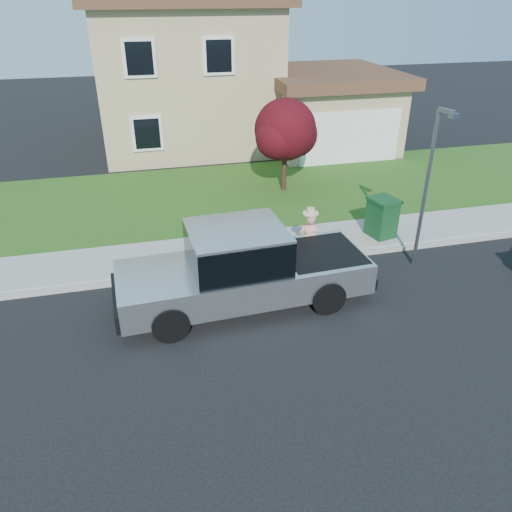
{
  "coord_description": "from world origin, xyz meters",
  "views": [
    {
      "loc": [
        -2.77,
        -9.19,
        7.14
      ],
      "look_at": [
        -0.15,
        1.42,
        1.2
      ],
      "focal_mm": 35.0,
      "sensor_mm": 36.0,
      "label": 1
    }
  ],
  "objects": [
    {
      "name": "woman",
      "position": [
        1.69,
        2.63,
        0.86
      ],
      "size": [
        0.64,
        0.46,
        1.81
      ],
      "rotation": [
        0.0,
        0.0,
        3.02
      ],
      "color": "#DF8C7A",
      "rests_on": "ground"
    },
    {
      "name": "trash_bin",
      "position": [
        4.47,
        3.71,
        0.78
      ],
      "size": [
        0.94,
        1.02,
        1.24
      ],
      "rotation": [
        0.0,
        0.0,
        0.23
      ],
      "color": "#103B1A",
      "rests_on": "sidewalk"
    },
    {
      "name": "ornamental_tree",
      "position": [
        2.75,
        8.5,
        2.33
      ],
      "size": [
        2.54,
        2.29,
        3.49
      ],
      "color": "black",
      "rests_on": "lawn"
    },
    {
      "name": "house",
      "position": [
        1.31,
        16.38,
        3.17
      ],
      "size": [
        14.0,
        11.3,
        6.85
      ],
      "color": "tan",
      "rests_on": "ground"
    },
    {
      "name": "lawn",
      "position": [
        1.0,
        8.5,
        0.05
      ],
      "size": [
        40.0,
        7.0,
        0.1
      ],
      "primitive_type": "cube",
      "color": "#1C4212",
      "rests_on": "ground"
    },
    {
      "name": "ground",
      "position": [
        0.0,
        0.0,
        0.0
      ],
      "size": [
        80.0,
        80.0,
        0.0
      ],
      "primitive_type": "plane",
      "color": "black",
      "rests_on": "ground"
    },
    {
      "name": "curb",
      "position": [
        1.0,
        2.9,
        0.06
      ],
      "size": [
        40.0,
        0.2,
        0.12
      ],
      "primitive_type": "cube",
      "color": "gray",
      "rests_on": "ground"
    },
    {
      "name": "street_lamp",
      "position": [
        4.73,
        1.95,
        2.55
      ],
      "size": [
        0.32,
        0.58,
        4.48
      ],
      "rotation": [
        0.0,
        0.0,
        0.31
      ],
      "color": "slate",
      "rests_on": "ground"
    },
    {
      "name": "pickup_truck",
      "position": [
        -0.53,
        1.24,
        0.97
      ],
      "size": [
        6.46,
        2.54,
        2.09
      ],
      "rotation": [
        0.0,
        0.0,
        0.05
      ],
      "color": "black",
      "rests_on": "ground"
    },
    {
      "name": "sidewalk",
      "position": [
        1.0,
        4.0,
        0.07
      ],
      "size": [
        40.0,
        2.0,
        0.15
      ],
      "primitive_type": "cube",
      "color": "gray",
      "rests_on": "ground"
    }
  ]
}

